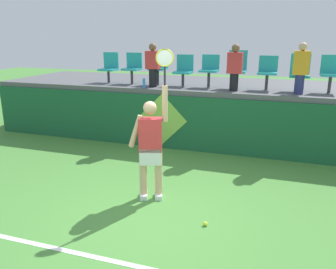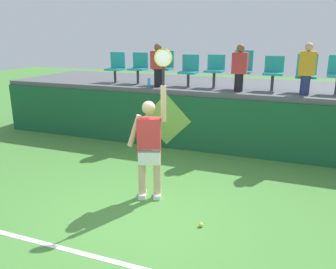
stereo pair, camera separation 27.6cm
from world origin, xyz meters
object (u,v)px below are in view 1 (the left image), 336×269
Objects in this scene: spectator_1 at (235,67)px; stadium_chair_5 at (237,68)px; stadium_chair_7 at (300,71)px; stadium_chair_8 at (331,72)px; tennis_player at (151,145)px; stadium_chair_0 at (109,66)px; stadium_chair_6 at (268,71)px; water_bottle at (144,83)px; stadium_chair_3 at (184,69)px; stadium_chair_4 at (210,69)px; spectator_2 at (153,65)px; stadium_chair_2 at (159,66)px; spectator_0 at (301,68)px; tennis_ball at (205,224)px; stadium_chair_1 at (133,66)px.

stadium_chair_5 is at bearing 90.00° from spectator_1.
stadium_chair_8 is at bearing -0.70° from stadium_chair_7.
tennis_player is at bearing -104.40° from stadium_chair_5.
stadium_chair_0 reaches higher than stadium_chair_6.
water_bottle is 0.29× the size of stadium_chair_0.
stadium_chair_4 reaches higher than stadium_chair_3.
spectator_2 reaches higher than spectator_1.
water_bottle is at bearing -169.12° from stadium_chair_7.
stadium_chair_2 is 0.69m from stadium_chair_3.
stadium_chair_8 is at bearing 0.11° from stadium_chair_4.
stadium_chair_8 is at bearing 9.14° from water_bottle.
stadium_chair_7 reaches higher than stadium_chair_0.
spectator_0 is (-0.66, -0.40, 0.10)m from stadium_chair_8.
spectator_0 is (2.78, -0.40, 0.15)m from stadium_chair_3.
stadium_chair_8 is at bearing -0.03° from stadium_chair_3.
tennis_ball is 0.07× the size of stadium_chair_5.
tennis_player reaches higher than stadium_chair_1.
tennis_ball is at bearing -69.63° from stadium_chair_3.
stadium_chair_1 is 0.93× the size of stadium_chair_2.
water_bottle is 0.30× the size of stadium_chair_4.
water_bottle is 0.22× the size of spectator_1.
tennis_player is 10.61× the size of water_bottle.
tennis_ball is at bearing -114.81° from stadium_chair_8.
stadium_chair_1 is 0.73× the size of spectator_0.
tennis_player reaches higher than stadium_chair_2.
spectator_0 is 1.04× the size of spectator_2.
tennis_ball is 0.08× the size of stadium_chair_0.
stadium_chair_7 is 0.66m from stadium_chair_8.
tennis_player is 3.65m from stadium_chair_3.
stadium_chair_2 is at bearing 107.81° from tennis_player.
spectator_2 reaches higher than tennis_ball.
stadium_chair_0 is 1.50m from spectator_2.
spectator_0 is at bearing -10.50° from stadium_chair_4.
tennis_player reaches higher than tennis_ball.
spectator_2 is at bearing -174.08° from stadium_chair_8.
spectator_2 reaches higher than stadium_chair_3.
spectator_1 is (-0.19, 3.69, 1.96)m from tennis_ball.
stadium_chair_0 is 2.79m from stadium_chair_4.
spectator_0 is at bearing 4.58° from water_bottle.
stadium_chair_1 is at bearing -179.89° from stadium_chair_7.
spectator_0 reaches higher than stadium_chair_8.
spectator_0 is (0.00, -0.40, 0.12)m from stadium_chair_7.
water_bottle is 4.33m from stadium_chair_8.
stadium_chair_8 is (4.86, 0.00, 0.02)m from stadium_chair_1.
spectator_0 is at bearing -90.00° from stadium_chair_7.
stadium_chair_8 reaches higher than stadium_chair_1.
stadium_chair_1 is 0.76× the size of spectator_2.
stadium_chair_6 is 0.71m from stadium_chair_7.
stadium_chair_8 is 0.78× the size of spectator_1.
stadium_chair_3 is (1.42, 0.00, -0.03)m from stadium_chair_1.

